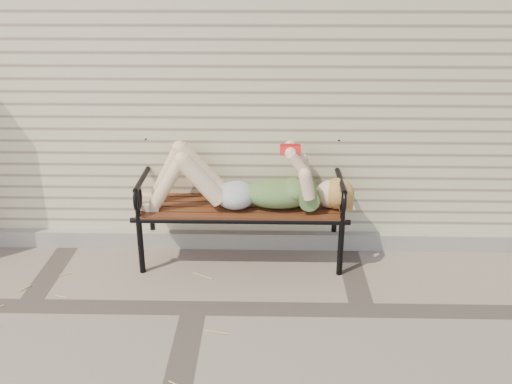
{
  "coord_description": "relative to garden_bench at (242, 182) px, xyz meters",
  "views": [
    {
      "loc": [
        0.54,
        -3.57,
        2.41
      ],
      "look_at": [
        0.45,
        0.55,
        0.71
      ],
      "focal_mm": 40.0,
      "sensor_mm": 36.0,
      "label": 1
    }
  ],
  "objects": [
    {
      "name": "ground",
      "position": [
        -0.32,
        -0.88,
        -0.67
      ],
      "size": [
        80.0,
        80.0,
        0.0
      ],
      "primitive_type": "plane",
      "color": "gray",
      "rests_on": "ground"
    },
    {
      "name": "reading_woman",
      "position": [
        0.02,
        -0.15,
        0.04
      ],
      "size": [
        1.73,
        0.39,
        0.55
      ],
      "color": "#0B484F",
      "rests_on": "ground"
    },
    {
      "name": "house_wall",
      "position": [
        -0.32,
        2.12,
        0.83
      ],
      "size": [
        8.0,
        4.0,
        3.0
      ],
      "primitive_type": "cube",
      "color": "beige",
      "rests_on": "ground"
    },
    {
      "name": "straw_scatter",
      "position": [
        -1.21,
        -1.2,
        -0.66
      ],
      "size": [
        2.9,
        1.66,
        0.01
      ],
      "color": "tan",
      "rests_on": "ground"
    },
    {
      "name": "foundation_strip",
      "position": [
        -0.32,
        0.09,
        -0.59
      ],
      "size": [
        8.0,
        0.1,
        0.15
      ],
      "primitive_type": "cube",
      "color": "#A49E94",
      "rests_on": "ground"
    },
    {
      "name": "garden_bench",
      "position": [
        0.0,
        0.0,
        0.0
      ],
      "size": [
        1.84,
        0.73,
        1.19
      ],
      "color": "black",
      "rests_on": "ground"
    }
  ]
}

